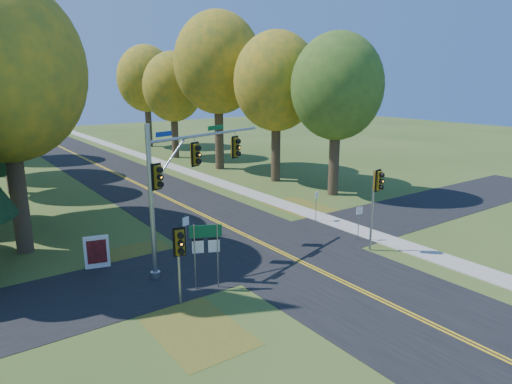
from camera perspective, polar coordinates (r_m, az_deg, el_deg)
ground at (r=24.15m, az=4.75°, el=-8.30°), size 160.00×160.00×0.00m
road_main at (r=24.14m, az=4.76°, el=-8.28°), size 8.00×160.00×0.02m
road_cross at (r=25.59m, az=1.84°, el=-6.93°), size 60.00×6.00×0.02m
centerline_left at (r=24.08m, az=4.57°, el=-8.30°), size 0.10×160.00×0.01m
centerline_right at (r=24.20m, az=4.94°, el=-8.19°), size 0.10×160.00×0.01m
sidewalk_east at (r=28.32m, az=14.41°, el=-5.25°), size 1.60×160.00×0.06m
leaf_patch_w_near at (r=24.23m, az=-13.60°, el=-8.57°), size 4.00×6.00×0.00m
leaf_patch_e at (r=32.67m, az=7.06°, el=-2.40°), size 3.50×8.00×0.00m
leaf_patch_w_far at (r=18.10m, az=-7.83°, el=-16.41°), size 3.00×5.00×0.00m
tree_w_a at (r=26.57m, az=-28.95°, el=13.04°), size 8.00×8.00×14.15m
tree_e_a at (r=36.70m, az=10.08°, el=12.78°), size 7.20×7.20×12.73m
tree_e_b at (r=41.38m, az=2.59°, el=13.57°), size 7.60×7.60×13.33m
tree_w_c at (r=41.75m, az=-29.22°, el=10.57°), size 6.80×6.80×11.91m
tree_e_c at (r=47.47m, az=-4.77°, el=15.71°), size 8.80×8.80×15.79m
tree_e_d at (r=55.25m, az=-10.32°, el=12.75°), size 7.00×7.00×12.32m
tree_e_e at (r=65.52m, az=-13.54°, el=13.57°), size 7.80×7.80×13.74m
traffic_mast at (r=22.20m, az=-9.15°, el=2.16°), size 7.65×2.80×7.24m
east_signal_pole at (r=24.90m, az=14.86°, el=0.28°), size 0.52×0.61×4.54m
ped_signal_pole at (r=18.64m, az=-9.54°, el=-6.92°), size 0.54×0.63×3.41m
route_sign_cluster at (r=20.20m, az=-6.28°, el=-6.36°), size 1.30×0.63×3.03m
info_kiosk at (r=23.99m, az=-19.28°, el=-7.11°), size 1.20×0.47×1.65m
reg_sign_e_north at (r=30.06m, az=7.55°, el=-1.04°), size 0.38×0.18×2.08m
reg_sign_e_south at (r=26.92m, az=12.76°, el=-3.04°), size 0.39×0.12×2.08m
reg_sign_w at (r=24.13m, az=-8.75°, el=-4.55°), size 0.42×0.14×2.24m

